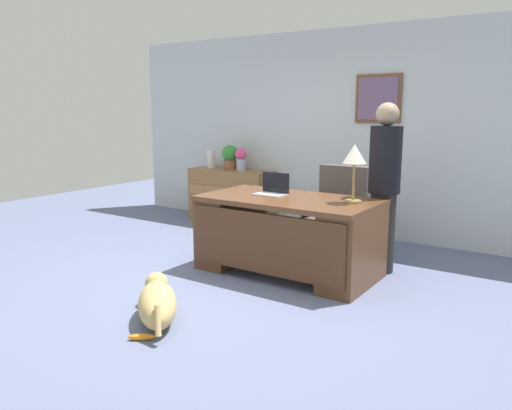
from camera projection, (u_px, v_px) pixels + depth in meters
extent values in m
plane|color=slate|center=(226.00, 284.00, 4.90)|extent=(12.00, 12.00, 0.00)
cube|color=silver|center=(343.00, 133.00, 6.76)|extent=(7.00, 0.12, 2.70)
cube|color=brown|center=(378.00, 99.00, 6.34)|extent=(0.59, 0.03, 0.60)
cube|color=slate|center=(378.00, 99.00, 6.33)|extent=(0.51, 0.01, 0.52)
cube|color=brown|center=(289.00, 200.00, 5.12)|extent=(1.79, 0.96, 0.05)
cube|color=brown|center=(232.00, 229.00, 5.58)|extent=(0.36, 0.90, 0.74)
cube|color=brown|center=(353.00, 248.00, 4.80)|extent=(0.36, 0.90, 0.74)
cube|color=#4E2F1C|center=(264.00, 244.00, 4.82)|extent=(1.69, 0.04, 0.59)
cube|color=olive|center=(231.00, 196.00, 7.54)|extent=(1.29, 0.48, 0.79)
cube|color=#A16F40|center=(221.00, 192.00, 7.32)|extent=(1.19, 0.02, 0.14)
cube|color=#564C47|center=(335.00, 224.00, 5.80)|extent=(0.60, 0.58, 0.18)
cylinder|color=black|center=(334.00, 243.00, 5.85)|extent=(0.10, 0.10, 0.28)
cylinder|color=black|center=(334.00, 253.00, 5.87)|extent=(0.52, 0.52, 0.05)
cube|color=#564C47|center=(344.00, 189.00, 5.93)|extent=(0.60, 0.12, 0.56)
cube|color=#564C47|center=(315.00, 205.00, 5.91)|extent=(0.08, 0.50, 0.22)
cube|color=#564C47|center=(357.00, 209.00, 5.62)|extent=(0.08, 0.50, 0.22)
cylinder|color=#262323|center=(382.00, 232.00, 5.22)|extent=(0.26, 0.26, 0.83)
cylinder|color=black|center=(385.00, 160.00, 5.08)|extent=(0.32, 0.32, 0.67)
sphere|color=tan|center=(388.00, 114.00, 5.00)|extent=(0.23, 0.23, 0.23)
ellipsoid|color=tan|center=(157.00, 304.00, 4.01)|extent=(0.74, 0.74, 0.30)
sphere|color=tan|center=(157.00, 284.00, 4.36)|extent=(0.20, 0.20, 0.20)
cylinder|color=tan|center=(158.00, 321.00, 3.64)|extent=(0.14, 0.14, 0.21)
cube|color=#B2B5BA|center=(270.00, 194.00, 5.25)|extent=(0.32, 0.22, 0.01)
cube|color=black|center=(276.00, 183.00, 5.32)|extent=(0.32, 0.01, 0.21)
cylinder|color=#9E8447|center=(353.00, 201.00, 4.83)|extent=(0.16, 0.16, 0.02)
cylinder|color=#9E8447|center=(354.00, 182.00, 4.80)|extent=(0.02, 0.02, 0.35)
cone|color=silver|center=(355.00, 154.00, 4.75)|extent=(0.22, 0.22, 0.18)
cylinder|color=#A5B6D4|center=(241.00, 165.00, 7.35)|extent=(0.13, 0.13, 0.17)
sphere|color=#F1498B|center=(241.00, 154.00, 7.32)|extent=(0.17, 0.17, 0.17)
cylinder|color=silver|center=(211.00, 159.00, 7.65)|extent=(0.12, 0.12, 0.27)
cylinder|color=brown|center=(230.00, 165.00, 7.46)|extent=(0.18, 0.18, 0.14)
sphere|color=#328A33|center=(230.00, 153.00, 7.43)|extent=(0.24, 0.24, 0.24)
ellipsoid|color=orange|center=(141.00, 337.00, 3.71)|extent=(0.19, 0.16, 0.05)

